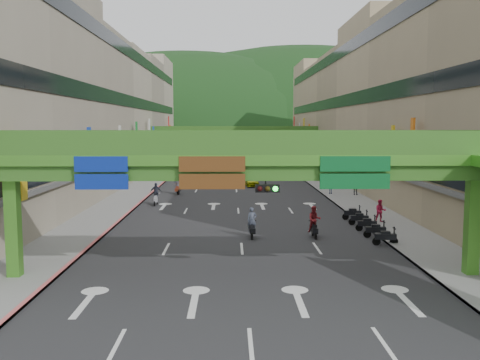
% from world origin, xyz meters
% --- Properties ---
extents(ground, '(320.00, 320.00, 0.00)m').
position_xyz_m(ground, '(0.00, 0.00, 0.00)').
color(ground, black).
rests_on(ground, ground).
extents(road_slab, '(18.00, 140.00, 0.02)m').
position_xyz_m(road_slab, '(0.00, 50.00, 0.01)').
color(road_slab, '#28282B').
rests_on(road_slab, ground).
extents(sidewalk_left, '(4.00, 140.00, 0.15)m').
position_xyz_m(sidewalk_left, '(-11.00, 50.00, 0.07)').
color(sidewalk_left, gray).
rests_on(sidewalk_left, ground).
extents(sidewalk_right, '(4.00, 140.00, 0.15)m').
position_xyz_m(sidewalk_right, '(11.00, 50.00, 0.07)').
color(sidewalk_right, gray).
rests_on(sidewalk_right, ground).
extents(curb_left, '(0.20, 140.00, 0.18)m').
position_xyz_m(curb_left, '(-9.10, 50.00, 0.09)').
color(curb_left, '#CC5959').
rests_on(curb_left, ground).
extents(curb_right, '(0.20, 140.00, 0.18)m').
position_xyz_m(curb_right, '(9.10, 50.00, 0.09)').
color(curb_right, gray).
rests_on(curb_right, ground).
extents(building_row_left, '(12.80, 95.00, 19.00)m').
position_xyz_m(building_row_left, '(-18.93, 50.00, 9.46)').
color(building_row_left, '#9E937F').
rests_on(building_row_left, ground).
extents(building_row_right, '(12.80, 95.00, 19.00)m').
position_xyz_m(building_row_right, '(18.93, 50.00, 9.46)').
color(building_row_right, gray).
rests_on(building_row_right, ground).
extents(overpass_near, '(28.00, 12.27, 7.10)m').
position_xyz_m(overpass_near, '(0.93, 5.38, 5.21)').
color(overpass_near, '#4C9E2D').
rests_on(overpass_near, ground).
extents(overpass_far, '(28.00, 2.20, 7.10)m').
position_xyz_m(overpass_far, '(0.00, 65.00, 5.40)').
color(overpass_far, '#4C9E2D').
rests_on(overpass_far, ground).
extents(hill_left, '(168.00, 140.00, 112.00)m').
position_xyz_m(hill_left, '(-15.00, 160.00, 0.00)').
color(hill_left, '#1C4419').
rests_on(hill_left, ground).
extents(hill_right, '(208.00, 176.00, 128.00)m').
position_xyz_m(hill_right, '(25.00, 180.00, 0.00)').
color(hill_right, '#1C4419').
rests_on(hill_right, ground).
extents(bunting_string, '(26.00, 0.36, 0.47)m').
position_xyz_m(bunting_string, '(0.00, 30.00, 5.96)').
color(bunting_string, black).
rests_on(bunting_string, ground).
extents(scooter_rider_near, '(0.63, 1.60, 2.02)m').
position_xyz_m(scooter_rider_near, '(0.72, 15.05, 0.94)').
color(scooter_rider_near, black).
rests_on(scooter_rider_near, ground).
extents(scooter_rider_mid, '(0.86, 1.60, 2.09)m').
position_xyz_m(scooter_rider_mid, '(4.79, 15.01, 1.08)').
color(scooter_rider_mid, black).
rests_on(scooter_rider_mid, ground).
extents(scooter_rider_left, '(1.05, 1.60, 2.08)m').
position_xyz_m(scooter_rider_left, '(-7.50, 29.31, 1.05)').
color(scooter_rider_left, '#95949C').
rests_on(scooter_rider_left, ground).
extents(scooter_rider_far, '(1.01, 1.59, 2.22)m').
position_xyz_m(scooter_rider_far, '(-6.22, 37.00, 1.14)').
color(scooter_rider_far, maroon).
rests_on(scooter_rider_far, ground).
extents(parked_scooter_row, '(1.60, 9.35, 1.08)m').
position_xyz_m(parked_scooter_row, '(8.80, 17.16, 0.52)').
color(parked_scooter_row, black).
rests_on(parked_scooter_row, ground).
extents(car_silver, '(1.53, 4.34, 1.43)m').
position_xyz_m(car_silver, '(-2.50, 43.82, 0.71)').
color(car_silver, '#A9ABB2').
rests_on(car_silver, ground).
extents(car_yellow, '(2.00, 3.81, 1.24)m').
position_xyz_m(car_yellow, '(1.80, 44.26, 0.62)').
color(car_yellow, '#BDC50E').
rests_on(car_yellow, ground).
extents(pedestrian_red, '(0.88, 0.72, 1.67)m').
position_xyz_m(pedestrian_red, '(10.47, 19.80, 0.84)').
color(pedestrian_red, '#B6193C').
rests_on(pedestrian_red, ground).
extents(pedestrian_dark, '(1.08, 0.53, 1.78)m').
position_xyz_m(pedestrian_dark, '(12.20, 35.15, 0.89)').
color(pedestrian_dark, '#21212A').
rests_on(pedestrian_dark, ground).
extents(pedestrian_blue, '(0.82, 0.59, 1.61)m').
position_xyz_m(pedestrian_blue, '(9.80, 36.08, 0.80)').
color(pedestrian_blue, '#363E5E').
rests_on(pedestrian_blue, ground).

